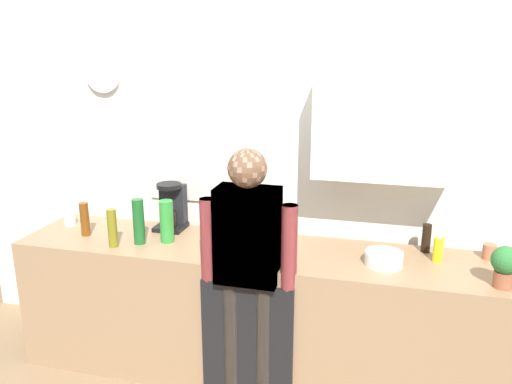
{
  "coord_description": "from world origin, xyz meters",
  "views": [
    {
      "loc": [
        0.73,
        -2.6,
        2.12
      ],
      "look_at": [
        -0.02,
        0.25,
        1.29
      ],
      "focal_mm": 35.59,
      "sensor_mm": 36.0,
      "label": 1
    }
  ],
  "objects_px": {
    "cup_yellow_cup": "(229,251)",
    "dish_soap": "(438,249)",
    "person_guest": "(248,260)",
    "person_at_sink": "(248,260)",
    "bottle_amber_beer": "(85,219)",
    "coffee_maker": "(172,208)",
    "cup_white_mug": "(70,219)",
    "bottle_dark_sauce": "(426,238)",
    "bottle_green_wine": "(139,221)",
    "mixing_bowl": "(384,258)",
    "bottle_olive_oil": "(112,228)",
    "potted_plant": "(505,264)",
    "cup_terracotta_mug": "(489,252)",
    "bottle_clear_soda": "(167,221)"
  },
  "relations": [
    {
      "from": "coffee_maker",
      "to": "cup_terracotta_mug",
      "type": "distance_m",
      "value": 2.07
    },
    {
      "from": "dish_soap",
      "to": "person_guest",
      "type": "height_order",
      "value": "person_guest"
    },
    {
      "from": "coffee_maker",
      "to": "mixing_bowl",
      "type": "relative_size",
      "value": 1.5
    },
    {
      "from": "bottle_olive_oil",
      "to": "bottle_green_wine",
      "type": "distance_m",
      "value": 0.17
    },
    {
      "from": "bottle_clear_soda",
      "to": "bottle_olive_oil",
      "type": "bearing_deg",
      "value": -150.53
    },
    {
      "from": "bottle_amber_beer",
      "to": "dish_soap",
      "type": "xyz_separation_m",
      "value": [
        2.28,
        0.14,
        -0.04
      ]
    },
    {
      "from": "person_guest",
      "to": "dish_soap",
      "type": "bearing_deg",
      "value": -155.21
    },
    {
      "from": "cup_terracotta_mug",
      "to": "person_at_sink",
      "type": "relative_size",
      "value": 0.06
    },
    {
      "from": "bottle_olive_oil",
      "to": "mixing_bowl",
      "type": "distance_m",
      "value": 1.69
    },
    {
      "from": "person_guest",
      "to": "bottle_clear_soda",
      "type": "bearing_deg",
      "value": -18.68
    },
    {
      "from": "bottle_olive_oil",
      "to": "mixing_bowl",
      "type": "bearing_deg",
      "value": 4.89
    },
    {
      "from": "cup_white_mug",
      "to": "bottle_dark_sauce",
      "type": "bearing_deg",
      "value": 2.89
    },
    {
      "from": "bottle_dark_sauce",
      "to": "bottle_olive_oil",
      "type": "bearing_deg",
      "value": -167.85
    },
    {
      "from": "person_at_sink",
      "to": "person_guest",
      "type": "relative_size",
      "value": 1.0
    },
    {
      "from": "coffee_maker",
      "to": "person_guest",
      "type": "relative_size",
      "value": 0.21
    },
    {
      "from": "cup_white_mug",
      "to": "cup_terracotta_mug",
      "type": "bearing_deg",
      "value": 2.14
    },
    {
      "from": "cup_yellow_cup",
      "to": "dish_soap",
      "type": "relative_size",
      "value": 0.47
    },
    {
      "from": "bottle_green_wine",
      "to": "dish_soap",
      "type": "height_order",
      "value": "bottle_green_wine"
    },
    {
      "from": "mixing_bowl",
      "to": "person_guest",
      "type": "xyz_separation_m",
      "value": [
        -0.76,
        -0.25,
        0.01
      ]
    },
    {
      "from": "coffee_maker",
      "to": "bottle_clear_soda",
      "type": "height_order",
      "value": "coffee_maker"
    },
    {
      "from": "bottle_green_wine",
      "to": "dish_soap",
      "type": "distance_m",
      "value": 1.86
    },
    {
      "from": "bottle_green_wine",
      "to": "dish_soap",
      "type": "relative_size",
      "value": 1.67
    },
    {
      "from": "coffee_maker",
      "to": "potted_plant",
      "type": "xyz_separation_m",
      "value": [
        2.08,
        -0.42,
        -0.01
      ]
    },
    {
      "from": "person_at_sink",
      "to": "bottle_olive_oil",
      "type": "bearing_deg",
      "value": -175.59
    },
    {
      "from": "cup_yellow_cup",
      "to": "dish_soap",
      "type": "distance_m",
      "value": 1.25
    },
    {
      "from": "coffee_maker",
      "to": "bottle_dark_sauce",
      "type": "distance_m",
      "value": 1.71
    },
    {
      "from": "coffee_maker",
      "to": "cup_white_mug",
      "type": "distance_m",
      "value": 0.76
    },
    {
      "from": "bottle_olive_oil",
      "to": "bottle_green_wine",
      "type": "relative_size",
      "value": 0.83
    },
    {
      "from": "bottle_olive_oil",
      "to": "cup_white_mug",
      "type": "xyz_separation_m",
      "value": [
        -0.52,
        0.29,
        -0.08
      ]
    },
    {
      "from": "coffee_maker",
      "to": "person_at_sink",
      "type": "bearing_deg",
      "value": -37.01
    },
    {
      "from": "bottle_dark_sauce",
      "to": "cup_yellow_cup",
      "type": "relative_size",
      "value": 2.12
    },
    {
      "from": "mixing_bowl",
      "to": "person_guest",
      "type": "height_order",
      "value": "person_guest"
    },
    {
      "from": "bottle_clear_soda",
      "to": "dish_soap",
      "type": "height_order",
      "value": "bottle_clear_soda"
    },
    {
      "from": "bottle_dark_sauce",
      "to": "cup_terracotta_mug",
      "type": "bearing_deg",
      "value": -2.93
    },
    {
      "from": "bottle_clear_soda",
      "to": "dish_soap",
      "type": "distance_m",
      "value": 1.7
    },
    {
      "from": "bottle_amber_beer",
      "to": "cup_yellow_cup",
      "type": "xyz_separation_m",
      "value": [
        1.06,
        -0.12,
        -0.07
      ]
    },
    {
      "from": "cup_white_mug",
      "to": "person_guest",
      "type": "bearing_deg",
      "value": -15.49
    },
    {
      "from": "bottle_dark_sauce",
      "to": "person_at_sink",
      "type": "distance_m",
      "value": 1.13
    },
    {
      "from": "bottle_green_wine",
      "to": "cup_terracotta_mug",
      "type": "height_order",
      "value": "bottle_green_wine"
    },
    {
      "from": "bottle_green_wine",
      "to": "mixing_bowl",
      "type": "xyz_separation_m",
      "value": [
        1.54,
        0.05,
        -0.11
      ]
    },
    {
      "from": "bottle_dark_sauce",
      "to": "dish_soap",
      "type": "height_order",
      "value": "same"
    },
    {
      "from": "potted_plant",
      "to": "coffee_maker",
      "type": "bearing_deg",
      "value": 168.68
    },
    {
      "from": "mixing_bowl",
      "to": "bottle_green_wine",
      "type": "bearing_deg",
      "value": -178.12
    },
    {
      "from": "cup_yellow_cup",
      "to": "dish_soap",
      "type": "bearing_deg",
      "value": 12.03
    },
    {
      "from": "bottle_dark_sauce",
      "to": "person_at_sink",
      "type": "height_order",
      "value": "person_at_sink"
    },
    {
      "from": "cup_yellow_cup",
      "to": "coffee_maker",
      "type": "bearing_deg",
      "value": 143.29
    },
    {
      "from": "person_guest",
      "to": "person_at_sink",
      "type": "bearing_deg",
      "value": -0.0
    },
    {
      "from": "coffee_maker",
      "to": "mixing_bowl",
      "type": "distance_m",
      "value": 1.49
    },
    {
      "from": "cup_terracotta_mug",
      "to": "dish_soap",
      "type": "bearing_deg",
      "value": -157.98
    },
    {
      "from": "coffee_maker",
      "to": "cup_white_mug",
      "type": "bearing_deg",
      "value": -170.01
    }
  ]
}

